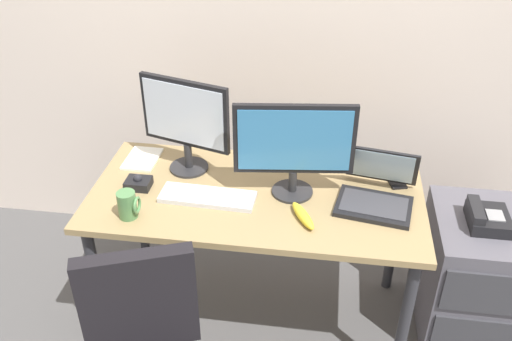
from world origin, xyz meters
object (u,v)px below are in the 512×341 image
desk_phone (487,218)px  monitor_side (185,120)px  file_cabinet (471,275)px  cell_phone (395,180)px  paper_notepad (142,159)px  banana (303,216)px  coffee_mug (128,205)px  monitor_main (294,145)px  laptop (377,191)px  keyboard (208,196)px  trackball_mouse (138,183)px

desk_phone → monitor_side: (-1.34, 0.09, 0.33)m
monitor_side → file_cabinet: bearing=-3.0°
cell_phone → paper_notepad: bearing=163.4°
banana → paper_notepad: bearing=156.0°
desk_phone → coffee_mug: size_ratio=1.69×
monitor_main → laptop: (0.36, -0.01, -0.19)m
coffee_mug → monitor_main: bearing=22.3°
monitor_main → laptop: 0.41m
laptop → paper_notepad: size_ratio=1.75×
monitor_side → cell_phone: 0.98m
laptop → cell_phone: 0.20m
file_cabinet → banana: bearing=-163.2°
laptop → cell_phone: bearing=61.3°
paper_notepad → banana: (0.80, -0.35, 0.01)m
monitor_main → monitor_side: bearing=165.6°
keyboard → coffee_mug: coffee_mug is taller
monitor_main → monitor_side: (-0.50, 0.13, 0.01)m
laptop → file_cabinet: bearing=7.5°
file_cabinet → trackball_mouse: size_ratio=5.75×
coffee_mug → cell_phone: 1.18m
coffee_mug → cell_phone: size_ratio=0.83×
banana → monitor_main: bearing=107.9°
desk_phone → keyboard: (-1.20, -0.14, 0.09)m
coffee_mug → paper_notepad: (-0.09, 0.44, -0.05)m
file_cabinet → desk_phone: size_ratio=3.16×
banana → trackball_mouse: bearing=170.0°
trackball_mouse → coffee_mug: coffee_mug is taller
cell_phone → banana: banana is taller
file_cabinet → desk_phone: desk_phone is taller
laptop → cell_phone: size_ratio=2.57×
coffee_mug → keyboard: bearing=29.7°
monitor_main → coffee_mug: size_ratio=4.28×
coffee_mug → paper_notepad: size_ratio=0.57×
monitor_side → laptop: (0.85, -0.14, -0.20)m
keyboard → paper_notepad: 0.47m
cell_phone → banana: size_ratio=0.75×
monitor_side → trackball_mouse: 0.35m
trackball_mouse → coffee_mug: 0.22m
desk_phone → keyboard: size_ratio=0.48×
coffee_mug → banana: bearing=6.6°
desk_phone → monitor_main: 0.90m
monitor_main → cell_phone: size_ratio=3.57×
keyboard → trackball_mouse: bearing=172.1°
coffee_mug → cell_phone: (1.10, 0.43, -0.05)m
keyboard → monitor_main: bearing=15.6°
monitor_main → cell_phone: 0.53m
cell_phone → laptop: bearing=-134.8°
paper_notepad → file_cabinet: bearing=-4.1°
trackball_mouse → desk_phone: bearing=3.5°
desk_phone → coffee_mug: 1.53m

